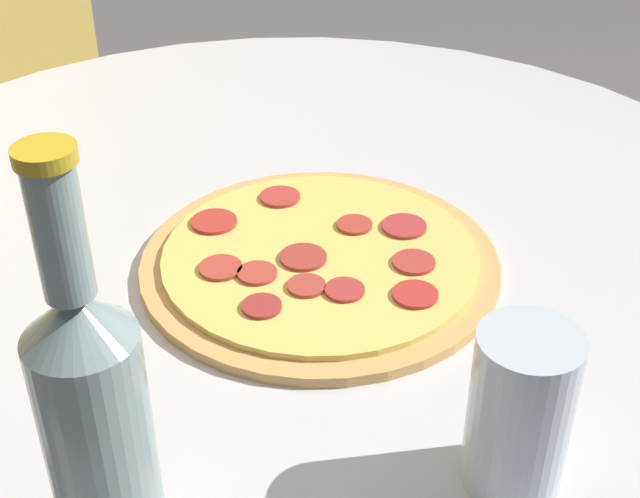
# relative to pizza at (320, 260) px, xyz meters

# --- Properties ---
(table) EXTENTS (1.05, 1.05, 0.69)m
(table) POSITION_rel_pizza_xyz_m (0.04, 0.06, -0.16)
(table) COLOR silver
(table) RESTS_ON ground_plane
(pizza) EXTENTS (0.33, 0.33, 0.02)m
(pizza) POSITION_rel_pizza_xyz_m (0.00, 0.00, 0.00)
(pizza) COLOR tan
(pizza) RESTS_ON table
(beer_bottle) EXTENTS (0.06, 0.06, 0.28)m
(beer_bottle) POSITION_rel_pizza_xyz_m (-0.33, -0.02, 0.10)
(beer_bottle) COLOR gray
(beer_bottle) RESTS_ON table
(drinking_glass) EXTENTS (0.07, 0.07, 0.12)m
(drinking_glass) POSITION_rel_pizza_xyz_m (-0.17, -0.23, 0.05)
(drinking_glass) COLOR silver
(drinking_glass) RESTS_ON table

